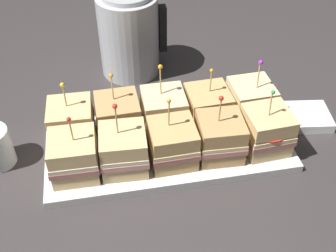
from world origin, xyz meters
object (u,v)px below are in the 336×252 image
at_px(sandwich_back_far_left, 72,124).
at_px(sandwich_back_center, 163,112).
at_px(sandwich_back_far_right, 250,102).
at_px(sandwich_front_right, 220,137).
at_px(sandwich_front_far_left, 74,156).
at_px(sandwich_front_far_right, 266,131).
at_px(sandwich_front_center, 173,144).
at_px(serving_platter, 168,146).
at_px(kettle_steel, 129,34).
at_px(napkin_stack, 308,117).
at_px(sandwich_back_left, 118,118).
at_px(sandwich_front_left, 124,150).
at_px(sandwich_back_right, 208,108).

distance_m(sandwich_back_far_left, sandwich_back_center, 0.21).
bearing_deg(sandwich_back_far_right, sandwich_front_right, -135.24).
height_order(sandwich_front_far_left, sandwich_front_far_right, sandwich_front_far_right).
xyz_separation_m(sandwich_front_far_left, sandwich_front_center, (0.21, -0.00, 0.00)).
xyz_separation_m(sandwich_front_far_left, sandwich_back_center, (0.21, 0.10, 0.00)).
bearing_deg(sandwich_front_far_left, sandwich_front_far_right, 0.00).
distance_m(serving_platter, kettle_steel, 0.36).
bearing_deg(sandwich_front_far_left, napkin_stack, 8.49).
xyz_separation_m(sandwich_front_far_left, sandwich_back_left, (0.10, 0.10, 0.00)).
distance_m(sandwich_front_far_left, sandwich_front_center, 0.21).
distance_m(sandwich_front_left, sandwich_back_center, 0.15).
xyz_separation_m(serving_platter, sandwich_back_right, (0.10, 0.05, 0.06)).
distance_m(sandwich_front_right, sandwich_back_center, 0.15).
bearing_deg(sandwich_back_left, kettle_steel, 77.92).
xyz_separation_m(sandwich_front_center, sandwich_back_left, (-0.11, 0.10, 0.00)).
bearing_deg(sandwich_back_far_left, sandwich_back_far_right, 0.02).
xyz_separation_m(sandwich_front_far_right, kettle_steel, (-0.26, 0.39, 0.05)).
bearing_deg(sandwich_front_right, sandwich_front_left, -179.80).
height_order(sandwich_front_center, sandwich_front_far_right, sandwich_front_center).
bearing_deg(sandwich_front_left, kettle_steel, 81.24).
distance_m(sandwich_front_right, sandwich_back_far_left, 0.33).
height_order(kettle_steel, napkin_stack, kettle_steel).
distance_m(sandwich_front_left, sandwich_front_far_right, 0.32).
bearing_deg(serving_platter, sandwich_front_left, -153.47).
distance_m(serving_platter, sandwich_front_far_left, 0.22).
height_order(sandwich_front_left, sandwich_front_right, sandwich_front_left).
xyz_separation_m(serving_platter, sandwich_back_far_left, (-0.21, 0.05, 0.06)).
bearing_deg(sandwich_front_center, sandwich_front_right, 0.34).
height_order(serving_platter, sandwich_back_far_right, sandwich_back_far_right).
xyz_separation_m(sandwich_back_right, kettle_steel, (-0.15, 0.29, 0.05)).
distance_m(sandwich_front_center, sandwich_back_far_left, 0.24).
relative_size(sandwich_front_right, sandwich_front_far_right, 0.99).
distance_m(sandwich_back_center, sandwich_back_far_right, 0.21).
height_order(sandwich_back_right, napkin_stack, sandwich_back_right).
bearing_deg(sandwich_back_left, sandwich_back_right, -0.22).
distance_m(sandwich_front_far_left, sandwich_back_center, 0.23).
height_order(sandwich_back_far_left, sandwich_back_far_right, sandwich_back_far_right).
height_order(sandwich_front_far_left, sandwich_back_left, sandwich_back_left).
bearing_deg(sandwich_back_far_left, napkin_stack, -1.74).
xyz_separation_m(sandwich_front_far_right, sandwich_back_center, (-0.21, 0.10, 0.00)).
height_order(sandwich_back_far_left, sandwich_back_right, sandwich_back_far_left).
bearing_deg(sandwich_back_center, sandwich_back_far_left, -179.58).
height_order(sandwich_front_far_right, sandwich_back_left, sandwich_back_left).
distance_m(sandwich_back_far_left, sandwich_back_right, 0.32).
distance_m(sandwich_front_far_left, sandwich_front_right, 0.31).
relative_size(serving_platter, sandwich_back_far_left, 3.46).
relative_size(sandwich_front_center, sandwich_back_far_right, 0.97).
height_order(sandwich_front_far_left, sandwich_front_center, sandwich_front_center).
xyz_separation_m(sandwich_front_center, sandwich_back_right, (0.10, 0.10, -0.00)).
xyz_separation_m(sandwich_back_left, sandwich_back_right, (0.21, -0.00, -0.00)).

